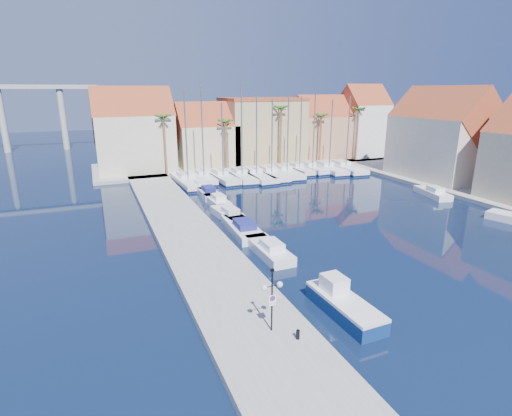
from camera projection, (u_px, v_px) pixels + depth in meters
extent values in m
plane|color=black|center=(357.00, 285.00, 28.57)|extent=(260.00, 260.00, 0.00)
cube|color=gray|center=(190.00, 237.00, 37.19)|extent=(6.00, 77.00, 0.50)
cube|color=gray|center=(247.00, 163.00, 74.70)|extent=(54.00, 16.00, 0.50)
cube|color=gray|center=(488.00, 192.00, 53.44)|extent=(12.00, 60.00, 0.50)
cylinder|color=black|center=(272.00, 300.00, 21.75)|extent=(0.09, 0.09, 3.77)
cylinder|color=black|center=(268.00, 287.00, 21.41)|extent=(0.47, 0.07, 0.05)
cylinder|color=black|center=(276.00, 285.00, 21.60)|extent=(0.47, 0.07, 0.05)
sphere|color=white|center=(264.00, 288.00, 21.31)|extent=(0.34, 0.34, 0.34)
sphere|color=white|center=(280.00, 284.00, 21.70)|extent=(0.34, 0.34, 0.34)
cube|color=black|center=(272.00, 270.00, 21.24)|extent=(0.21, 0.12, 0.15)
cube|color=white|center=(272.00, 299.00, 21.67)|extent=(0.47, 0.05, 0.47)
cylinder|color=red|center=(273.00, 299.00, 21.64)|extent=(0.32, 0.03, 0.32)
cylinder|color=#1933A5|center=(273.00, 299.00, 21.63)|extent=(0.23, 0.02, 0.23)
cube|color=white|center=(272.00, 304.00, 21.76)|extent=(0.38, 0.05, 0.13)
cylinder|color=black|center=(298.00, 334.00, 21.45)|extent=(0.21, 0.21, 0.52)
cube|color=navy|center=(344.00, 308.00, 24.63)|extent=(2.16, 6.00, 0.89)
cube|color=white|center=(345.00, 300.00, 24.48)|extent=(2.16, 6.00, 0.20)
cube|color=white|center=(334.00, 284.00, 25.36)|extent=(1.34, 1.62, 1.09)
cube|color=white|center=(269.00, 250.00, 33.70)|extent=(2.06, 6.32, 0.80)
cube|color=white|center=(272.00, 245.00, 32.94)|extent=(1.43, 2.22, 0.60)
cube|color=white|center=(242.00, 228.00, 38.90)|extent=(2.74, 7.56, 0.80)
cube|color=navy|center=(245.00, 224.00, 38.03)|extent=(1.79, 2.69, 0.60)
cube|color=white|center=(228.00, 215.00, 43.05)|extent=(2.42, 6.10, 0.80)
cube|color=white|center=(230.00, 210.00, 42.34)|extent=(1.51, 2.20, 0.60)
cube|color=white|center=(217.00, 201.00, 48.31)|extent=(2.07, 5.81, 0.80)
cube|color=white|center=(218.00, 197.00, 47.61)|extent=(1.37, 2.06, 0.60)
cube|color=white|center=(208.00, 193.00, 52.36)|extent=(2.27, 6.47, 0.80)
cube|color=navy|center=(209.00, 189.00, 51.59)|extent=(1.51, 2.29, 0.60)
cube|color=white|center=(199.00, 187.00, 55.68)|extent=(2.45, 6.32, 0.80)
cube|color=white|center=(201.00, 183.00, 54.95)|extent=(1.55, 2.26, 0.60)
cube|color=white|center=(189.00, 178.00, 61.44)|extent=(2.54, 6.96, 0.80)
cube|color=white|center=(189.00, 174.00, 60.62)|extent=(1.66, 2.47, 0.60)
cube|color=white|center=(432.00, 193.00, 52.14)|extent=(3.23, 6.34, 0.80)
cube|color=white|center=(436.00, 189.00, 51.37)|extent=(1.79, 2.37, 0.60)
cube|color=white|center=(187.00, 182.00, 58.31)|extent=(3.21, 10.80, 1.00)
cube|color=#0B183A|center=(187.00, 184.00, 58.40)|extent=(3.28, 10.87, 0.28)
cube|color=white|center=(185.00, 175.00, 59.01)|extent=(2.08, 3.29, 0.60)
cylinder|color=slate|center=(186.00, 136.00, 55.94)|extent=(0.20, 0.20, 12.32)
cube|color=white|center=(203.00, 178.00, 60.53)|extent=(2.26, 8.61, 1.00)
cube|color=#0B183A|center=(203.00, 180.00, 60.62)|extent=(2.32, 8.67, 0.28)
cube|color=white|center=(202.00, 172.00, 61.06)|extent=(1.57, 2.58, 0.60)
cylinder|color=slate|center=(202.00, 130.00, 58.08)|extent=(0.20, 0.20, 13.50)
cube|color=white|center=(222.00, 178.00, 60.81)|extent=(3.05, 9.81, 1.00)
cube|color=#0B183A|center=(222.00, 180.00, 60.90)|extent=(3.12, 9.88, 0.28)
cube|color=white|center=(220.00, 171.00, 61.42)|extent=(1.92, 3.00, 0.60)
cylinder|color=slate|center=(222.00, 140.00, 58.74)|extent=(0.20, 0.20, 10.60)
cube|color=white|center=(241.00, 176.00, 61.76)|extent=(2.94, 10.08, 1.00)
cube|color=#0B183A|center=(241.00, 178.00, 61.85)|extent=(3.00, 10.14, 0.28)
cube|color=white|center=(239.00, 170.00, 62.43)|extent=(1.92, 3.06, 0.60)
cylinder|color=slate|center=(242.00, 128.00, 59.21)|extent=(0.20, 0.20, 13.74)
cube|color=white|center=(255.00, 176.00, 62.30)|extent=(3.38, 11.43, 1.00)
cube|color=#0B183A|center=(255.00, 178.00, 62.39)|extent=(3.44, 11.50, 0.28)
cube|color=white|center=(252.00, 169.00, 63.05)|extent=(2.19, 3.48, 0.60)
cylinder|color=slate|center=(257.00, 133.00, 59.91)|extent=(0.20, 0.20, 12.24)
cube|color=white|center=(270.00, 174.00, 63.36)|extent=(3.56, 10.93, 1.00)
cube|color=#0B183A|center=(270.00, 176.00, 63.46)|extent=(3.62, 10.99, 0.28)
cube|color=white|center=(268.00, 168.00, 64.12)|extent=(2.18, 3.36, 0.60)
cylinder|color=slate|center=(272.00, 136.00, 61.14)|extent=(0.20, 0.20, 11.17)
cube|color=white|center=(286.00, 173.00, 64.59)|extent=(3.51, 10.46, 1.00)
cube|color=#0B183A|center=(286.00, 175.00, 64.68)|extent=(3.57, 10.52, 0.28)
cube|color=white|center=(284.00, 167.00, 65.30)|extent=(2.12, 3.22, 0.60)
cylinder|color=slate|center=(288.00, 133.00, 62.31)|extent=(0.20, 0.20, 11.72)
cube|color=white|center=(298.00, 170.00, 66.70)|extent=(2.12, 8.10, 1.00)
cube|color=#0B183A|center=(298.00, 172.00, 66.79)|extent=(2.19, 8.16, 0.28)
cube|color=white|center=(296.00, 164.00, 67.19)|extent=(1.48, 2.43, 0.60)
cylinder|color=slate|center=(301.00, 133.00, 64.57)|extent=(0.20, 0.20, 11.40)
cube|color=white|center=(311.00, 169.00, 67.47)|extent=(2.30, 8.34, 1.00)
cube|color=#0B183A|center=(311.00, 171.00, 67.56)|extent=(2.36, 8.40, 0.28)
cube|color=white|center=(309.00, 164.00, 67.97)|extent=(1.55, 2.52, 0.60)
cylinder|color=slate|center=(314.00, 131.00, 65.26)|extent=(0.20, 0.20, 11.93)
cube|color=white|center=(328.00, 169.00, 67.67)|extent=(3.42, 10.39, 1.00)
cube|color=#0B183A|center=(327.00, 171.00, 67.77)|extent=(3.49, 10.46, 0.28)
cube|color=white|center=(325.00, 163.00, 68.38)|extent=(2.09, 3.20, 0.60)
cylinder|color=slate|center=(331.00, 134.00, 65.51)|extent=(0.20, 0.20, 10.93)
cube|color=white|center=(344.00, 168.00, 68.43)|extent=(3.86, 11.46, 1.00)
cube|color=#0B183A|center=(344.00, 170.00, 68.52)|extent=(3.92, 11.52, 0.28)
cube|color=white|center=(341.00, 162.00, 69.23)|extent=(2.32, 3.54, 0.60)
cylinder|color=slate|center=(348.00, 132.00, 66.15)|extent=(0.20, 0.20, 11.44)
cube|color=beige|center=(135.00, 143.00, 65.18)|extent=(12.00, 9.00, 9.00)
cube|color=brown|center=(132.00, 115.00, 63.90)|extent=(12.30, 9.00, 9.00)
cube|color=#C3B089|center=(206.00, 146.00, 69.83)|extent=(10.00, 8.00, 7.00)
cube|color=brown|center=(206.00, 125.00, 68.83)|extent=(10.30, 8.00, 8.00)
cube|color=tan|center=(262.00, 131.00, 74.15)|extent=(14.00, 10.00, 11.00)
cube|color=brown|center=(262.00, 99.00, 72.51)|extent=(14.20, 10.20, 0.50)
cube|color=tan|center=(320.00, 137.00, 78.06)|extent=(10.00, 8.00, 8.00)
cube|color=brown|center=(321.00, 116.00, 76.92)|extent=(10.30, 8.00, 8.00)
cube|color=silver|center=(362.00, 131.00, 80.16)|extent=(8.00, 8.00, 10.00)
cube|color=brown|center=(364.00, 105.00, 78.73)|extent=(8.30, 8.00, 8.00)
cube|color=beige|center=(440.00, 148.00, 60.07)|extent=(9.00, 14.00, 9.00)
cube|color=brown|center=(444.00, 117.00, 58.78)|extent=(9.00, 14.30, 9.00)
cylinder|color=brown|center=(165.00, 146.00, 62.20)|extent=(0.36, 0.36, 9.00)
sphere|color=#2C621C|center=(163.00, 117.00, 60.96)|extent=(2.60, 2.60, 2.60)
cylinder|color=brown|center=(226.00, 146.00, 65.98)|extent=(0.36, 0.36, 8.00)
sphere|color=#2C621C|center=(225.00, 122.00, 64.88)|extent=(2.60, 2.60, 2.60)
cylinder|color=brown|center=(281.00, 137.00, 69.34)|extent=(0.36, 0.36, 10.00)
sphere|color=#2C621C|center=(281.00, 108.00, 67.95)|extent=(2.60, 2.60, 2.60)
cylinder|color=brown|center=(320.00, 139.00, 72.46)|extent=(0.36, 0.36, 8.50)
sphere|color=#2C621C|center=(321.00, 116.00, 71.29)|extent=(2.60, 2.60, 2.60)
cylinder|color=brown|center=(357.00, 135.00, 75.23)|extent=(0.36, 0.36, 9.50)
sphere|color=#2C621C|center=(359.00, 110.00, 73.92)|extent=(2.60, 2.60, 2.60)
cylinder|color=#9E9E99|center=(3.00, 120.00, 86.91)|extent=(1.40, 1.40, 14.00)
cylinder|color=#9E9E99|center=(63.00, 119.00, 91.28)|extent=(1.40, 1.40, 14.00)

